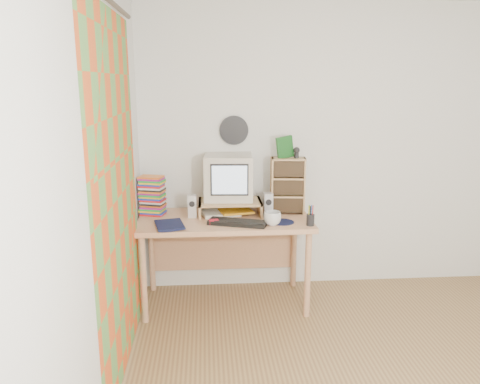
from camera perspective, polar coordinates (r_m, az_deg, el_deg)
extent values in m
plane|color=silver|center=(4.25, 11.90, 5.08)|extent=(3.50, 0.00, 3.50)
plane|color=silver|center=(2.44, -17.72, -1.31)|extent=(0.00, 3.50, 3.50)
plane|color=#D3501D|center=(2.91, -14.69, -0.83)|extent=(0.00, 2.20, 2.20)
cylinder|color=black|center=(4.05, -0.75, 7.54)|extent=(0.25, 0.02, 0.25)
cube|color=tan|center=(3.84, -1.89, -3.46)|extent=(1.40, 0.70, 0.04)
cube|color=tan|center=(4.26, -2.04, -6.76)|extent=(1.33, 0.02, 0.41)
cylinder|color=tan|center=(3.73, -11.69, -10.43)|extent=(0.05, 0.05, 0.71)
cylinder|color=tan|center=(3.78, 8.25, -9.95)|extent=(0.05, 0.05, 0.71)
cylinder|color=tan|center=(4.26, -10.72, -7.30)|extent=(0.05, 0.05, 0.71)
cylinder|color=tan|center=(4.30, 6.59, -6.93)|extent=(0.05, 0.05, 0.71)
cube|color=tan|center=(3.91, -4.89, -1.97)|extent=(0.02, 0.30, 0.12)
cube|color=tan|center=(3.94, 2.41, -1.84)|extent=(0.02, 0.30, 0.12)
cube|color=tan|center=(3.90, -1.23, -1.20)|extent=(0.52, 0.30, 0.02)
cube|color=beige|center=(3.91, -1.41, 1.77)|extent=(0.42, 0.42, 0.37)
cube|color=silver|center=(3.85, -5.86, -1.73)|extent=(0.07, 0.07, 0.19)
cube|color=silver|center=(3.87, 3.43, -1.53)|extent=(0.08, 0.08, 0.19)
cube|color=black|center=(3.66, -0.30, -3.75)|extent=(0.48, 0.29, 0.03)
cube|color=tan|center=(3.94, 5.87, 0.77)|extent=(0.30, 0.18, 0.47)
imported|color=silver|center=(3.64, 3.97, -3.23)|extent=(0.17, 0.17, 0.11)
imported|color=#0E1335|center=(3.63, -10.19, -3.92)|extent=(0.28, 0.24, 0.05)
cylinder|color=black|center=(3.73, 5.14, -3.66)|extent=(0.19, 0.19, 0.00)
cube|color=red|center=(3.67, -3.21, -3.67)|extent=(0.08, 0.06, 0.04)
cube|color=#17511C|center=(3.89, 5.49, 5.47)|extent=(0.14, 0.07, 0.18)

